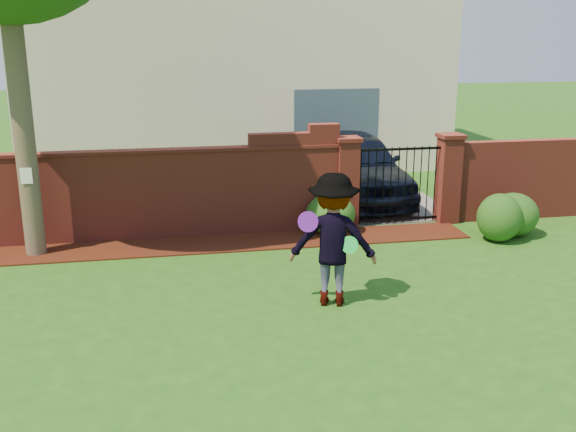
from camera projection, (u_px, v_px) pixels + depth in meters
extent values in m
cube|color=#215114|center=(259.00, 315.00, 9.46)|extent=(80.00, 80.00, 0.01)
cube|color=black|center=(184.00, 246.00, 12.44)|extent=(11.10, 1.08, 0.03)
cube|color=maroon|center=(117.00, 197.00, 12.62)|extent=(8.70, 0.25, 1.70)
cube|color=maroon|center=(294.00, 140.00, 12.97)|extent=(1.80, 0.25, 0.30)
cube|color=maroon|center=(324.00, 128.00, 13.02)|extent=(0.60, 0.25, 0.16)
cube|color=maroon|center=(114.00, 152.00, 12.38)|extent=(8.70, 0.31, 0.06)
cube|color=maroon|center=(535.00, 179.00, 14.20)|extent=(4.00, 0.25, 1.70)
cube|color=maroon|center=(347.00, 185.00, 13.43)|extent=(0.42, 0.42, 1.80)
cube|color=maroon|center=(348.00, 139.00, 13.17)|extent=(0.50, 0.50, 0.08)
cube|color=maroon|center=(448.00, 180.00, 13.83)|extent=(0.42, 0.42, 1.80)
cube|color=maroon|center=(451.00, 136.00, 13.57)|extent=(0.50, 0.50, 0.08)
cylinder|color=black|center=(360.00, 187.00, 13.50)|extent=(0.02, 0.02, 1.60)
cylinder|color=black|center=(368.00, 186.00, 13.52)|extent=(0.02, 0.02, 1.60)
cylinder|color=black|center=(376.00, 186.00, 13.55)|extent=(0.02, 0.02, 1.60)
cylinder|color=black|center=(383.00, 186.00, 13.58)|extent=(0.02, 0.02, 1.60)
cylinder|color=black|center=(391.00, 185.00, 13.61)|extent=(0.02, 0.02, 1.60)
cylinder|color=black|center=(398.00, 185.00, 13.64)|extent=(0.02, 0.02, 1.60)
cylinder|color=black|center=(405.00, 185.00, 13.67)|extent=(0.02, 0.02, 1.60)
cylinder|color=black|center=(413.00, 184.00, 13.70)|extent=(0.02, 0.02, 1.60)
cylinder|color=black|center=(420.00, 184.00, 13.73)|extent=(0.02, 0.02, 1.60)
cylinder|color=black|center=(428.00, 184.00, 13.76)|extent=(0.02, 0.02, 1.60)
cylinder|color=black|center=(435.00, 183.00, 13.79)|extent=(0.02, 0.02, 1.60)
cube|color=black|center=(396.00, 219.00, 13.84)|extent=(1.78, 0.03, 0.05)
cube|color=black|center=(400.00, 149.00, 13.44)|extent=(1.78, 0.03, 0.05)
cube|color=slate|center=(345.00, 183.00, 17.65)|extent=(3.20, 8.00, 0.01)
cube|color=beige|center=(233.00, 62.00, 20.17)|extent=(12.00, 6.00, 6.00)
cube|color=#384C5B|center=(336.00, 132.00, 18.32)|extent=(2.40, 0.12, 2.40)
imported|color=black|center=(357.00, 167.00, 15.53)|extent=(1.98, 4.83, 1.64)
cylinder|color=#493C2C|center=(15.00, 57.00, 11.07)|extent=(0.36, 0.36, 7.00)
cube|color=white|center=(26.00, 176.00, 11.44)|extent=(0.20, 0.01, 0.28)
ellipsoid|color=#144515|center=(331.00, 214.00, 13.14)|extent=(0.99, 0.99, 0.81)
ellipsoid|color=#144515|center=(499.00, 218.00, 12.65)|extent=(0.85, 0.85, 0.94)
ellipsoid|color=#144515|center=(513.00, 215.00, 13.01)|extent=(0.97, 0.97, 0.86)
imported|color=gray|center=(333.00, 240.00, 9.58)|extent=(1.44, 1.07, 1.98)
cylinder|color=purple|center=(308.00, 222.00, 9.34)|extent=(0.31, 0.12, 0.30)
cylinder|color=#1BCC4B|center=(350.00, 245.00, 9.42)|extent=(0.25, 0.17, 0.26)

